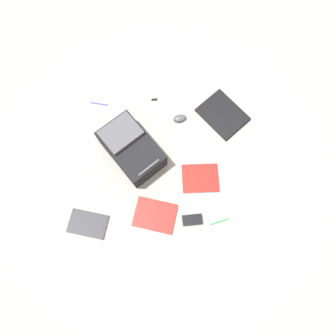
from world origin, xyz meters
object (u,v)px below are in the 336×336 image
Objects in this scene: pen_blue at (99,104)px; book_red at (200,178)px; backpack at (131,148)px; usb_stick at (154,99)px; power_brick at (192,220)px; book_blue at (88,224)px; computer_mouse at (180,118)px; pen_black at (220,222)px; book_manual at (155,215)px; laptop at (223,114)px.

book_red is at bearing 51.38° from pen_blue.
backpack reaches higher than book_red.
usb_stick is (-0.63, -0.33, -0.01)m from book_red.
power_brick reaches higher than pen_blue.
book_red is at bearing 111.74° from book_blue.
power_brick is at bearing 37.47° from pen_blue.
computer_mouse reaches higher than power_brick.
pen_black and usb_stick have the same top height.
backpack is 0.49m from book_manual.
book_red is at bearing 166.97° from power_brick.
computer_mouse is 0.25m from usb_stick.
book_blue is (0.80, -0.97, -0.01)m from laptop.
computer_mouse reaches higher than book_manual.
book_red is 0.71m from usb_stick.
pen_black is 0.98× the size of pen_blue.
power_brick is at bearing 82.29° from book_manual.
laptop is at bearing 158.89° from book_red.
pen_black is (-0.00, 0.90, -0.01)m from book_blue.
book_manual is 2.44× the size of power_brick.
pen_blue is (-0.40, -0.27, -0.09)m from backpack.
computer_mouse is 2.20× the size of usb_stick.
backpack is at bearing -20.30° from usb_stick.
book_manual is 2.34× the size of pen_black.
book_red is at bearing 128.71° from book_manual.
computer_mouse reaches higher than pen_blue.
backpack is 1.64× the size of book_manual.
pen_black is at bearing 4.73° from computer_mouse.
book_blue is 0.71m from power_brick.
power_brick is (0.78, -0.26, 0.00)m from laptop.
book_blue is at bearing -1.69° from pen_blue.
laptop is (-0.29, 0.67, -0.08)m from backpack.
laptop is 0.91m from book_manual.
book_manual is at bearing 0.30° from usb_stick.
book_manual is at bearing -51.29° from book_red.
laptop reaches higher than book_manual.
backpack reaches higher than pen_black.
computer_mouse is at bearing 140.26° from book_blue.
power_brick is 2.92× the size of usb_stick.
usb_stick is at bearing -164.35° from power_brick.
pen_blue reaches higher than usb_stick.
power_brick is (0.75, 0.07, -0.00)m from computer_mouse.
laptop is 3.12× the size of pen_black.
backpack reaches higher than book_blue.
pen_blue is at bearing -96.49° from laptop.
book_red is at bearing 2.46° from computer_mouse.
computer_mouse is (-0.26, 0.35, -0.08)m from backpack.
book_manual reaches higher than book_blue.
computer_mouse is 0.63m from pen_blue.
book_manual is 1.11× the size of book_blue.
laptop is 3.06× the size of pen_blue.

